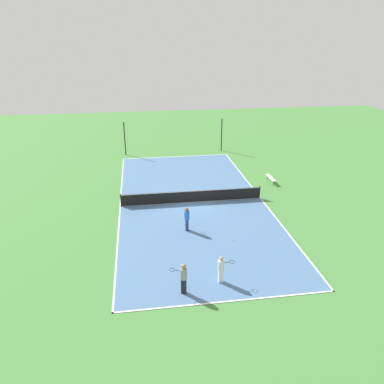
{
  "coord_description": "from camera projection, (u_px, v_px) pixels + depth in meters",
  "views": [
    {
      "loc": [
        -4.04,
        -27.39,
        12.55
      ],
      "look_at": [
        0.0,
        0.0,
        0.9
      ],
      "focal_mm": 35.0,
      "sensor_mm": 36.0,
      "label": 1
    }
  ],
  "objects": [
    {
      "name": "player_near_blue",
      "position": [
        187.0,
        217.0,
        25.62
      ],
      "size": [
        0.36,
        0.93,
        1.71
      ],
      "rotation": [
        0.0,
        0.0,
        1.58
      ],
      "color": "navy",
      "rests_on": "court_surface"
    },
    {
      "name": "tennis_ball_left_sideline",
      "position": [
        155.0,
        165.0,
        38.84
      ],
      "size": [
        0.07,
        0.07,
        0.07
      ],
      "primitive_type": "sphere",
      "color": "#CCE033",
      "rests_on": "court_surface"
    },
    {
      "name": "tennis_ball_near_net",
      "position": [
        140.0,
        183.0,
        34.11
      ],
      "size": [
        0.07,
        0.07,
        0.07
      ],
      "primitive_type": "sphere",
      "color": "#CCE033",
      "rests_on": "court_surface"
    },
    {
      "name": "ground_plane",
      "position": [
        192.0,
        202.0,
        30.38
      ],
      "size": [
        80.0,
        80.0,
        0.0
      ],
      "primitive_type": "plane",
      "color": "#47843D"
    },
    {
      "name": "bench",
      "position": [
        271.0,
        178.0,
        34.39
      ],
      "size": [
        0.36,
        1.96,
        0.45
      ],
      "rotation": [
        0.0,
        0.0,
        1.57
      ],
      "color": "silver",
      "rests_on": "ground_plane"
    },
    {
      "name": "player_far_white",
      "position": [
        221.0,
        268.0,
        20.22
      ],
      "size": [
        0.94,
        0.36,
        1.6
      ],
      "rotation": [
        0.0,
        0.0,
        6.27
      ],
      "color": "white",
      "rests_on": "court_surface"
    },
    {
      "name": "player_baseline_gray",
      "position": [
        183.0,
        276.0,
        19.29
      ],
      "size": [
        0.99,
        0.64,
        1.77
      ],
      "rotation": [
        0.0,
        0.0,
        2.78
      ],
      "color": "black",
      "rests_on": "court_surface"
    },
    {
      "name": "tennis_net",
      "position": [
        192.0,
        196.0,
        30.17
      ],
      "size": [
        11.41,
        0.1,
        1.04
      ],
      "color": "black",
      "rests_on": "court_surface"
    },
    {
      "name": "tennis_ball_right_alley",
      "position": [
        233.0,
        240.0,
        24.64
      ],
      "size": [
        0.07,
        0.07,
        0.07
      ],
      "primitive_type": "sphere",
      "color": "#CCE033",
      "rests_on": "court_surface"
    },
    {
      "name": "court_surface",
      "position": [
        192.0,
        202.0,
        30.38
      ],
      "size": [
        11.61,
        24.96,
        0.02
      ],
      "color": "#4C729E",
      "rests_on": "ground_plane"
    },
    {
      "name": "fence_post_back_left",
      "position": [
        125.0,
        139.0,
        41.72
      ],
      "size": [
        0.12,
        0.12,
        3.73
      ],
      "color": "black",
      "rests_on": "ground_plane"
    },
    {
      "name": "tennis_ball_far_baseline",
      "position": [
        214.0,
        206.0,
        29.52
      ],
      "size": [
        0.07,
        0.07,
        0.07
      ],
      "primitive_type": "sphere",
      "color": "#CCE033",
      "rests_on": "court_surface"
    },
    {
      "name": "fence_post_back_right",
      "position": [
        222.0,
        135.0,
        43.2
      ],
      "size": [
        0.12,
        0.12,
        3.73
      ],
      "color": "black",
      "rests_on": "ground_plane"
    }
  ]
}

